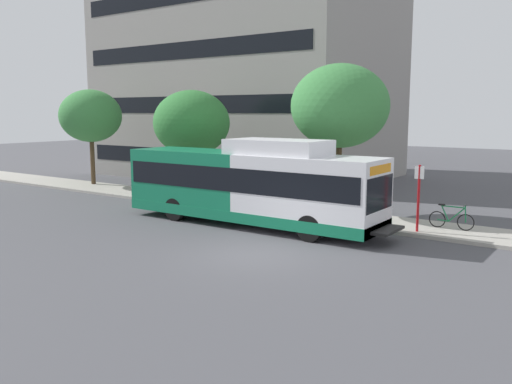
{
  "coord_description": "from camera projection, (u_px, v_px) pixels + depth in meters",
  "views": [
    {
      "loc": [
        -14.29,
        -10.05,
        4.73
      ],
      "look_at": [
        2.89,
        2.06,
        1.6
      ],
      "focal_mm": 37.7,
      "sensor_mm": 36.0,
      "label": 1
    }
  ],
  "objects": [
    {
      "name": "bus_stop_sign_pole",
      "position": [
        419.0,
        193.0,
        20.65
      ],
      "size": [
        0.1,
        0.36,
        2.6
      ],
      "color": "red",
      "rests_on": "sidewalk_curb"
    },
    {
      "name": "sidewalk_curb",
      "position": [
        239.0,
        206.0,
        27.04
      ],
      "size": [
        3.0,
        56.0,
        0.14
      ],
      "primitive_type": "cube",
      "color": "#A8A399",
      "rests_on": "ground"
    },
    {
      "name": "ground_plane",
      "position": [
        101.0,
        226.0,
        22.54
      ],
      "size": [
        120.0,
        120.0,
        0.0
      ],
      "primitive_type": "plane",
      "color": "#4C4C51"
    },
    {
      "name": "transit_bus",
      "position": [
        250.0,
        185.0,
        22.47
      ],
      "size": [
        2.58,
        12.25,
        3.65
      ],
      "color": "white",
      "rests_on": "ground"
    },
    {
      "name": "bicycle_parked",
      "position": [
        451.0,
        219.0,
        21.24
      ],
      "size": [
        0.52,
        1.76,
        1.02
      ],
      "color": "black",
      "rests_on": "sidewalk_curb"
    },
    {
      "name": "street_tree_near_stop",
      "position": [
        340.0,
        106.0,
        24.38
      ],
      "size": [
        4.47,
        4.47,
        6.77
      ],
      "color": "#4C3823",
      "rests_on": "sidewalk_curb"
    },
    {
      "name": "street_tree_mid_block",
      "position": [
        192.0,
        123.0,
        29.06
      ],
      "size": [
        4.14,
        4.14,
        5.78
      ],
      "color": "#4C3823",
      "rests_on": "sidewalk_curb"
    },
    {
      "name": "street_tree_far_block",
      "position": [
        91.0,
        116.0,
        34.04
      ],
      "size": [
        3.89,
        3.89,
        6.01
      ],
      "color": "#4C3823",
      "rests_on": "sidewalk_curb"
    }
  ]
}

